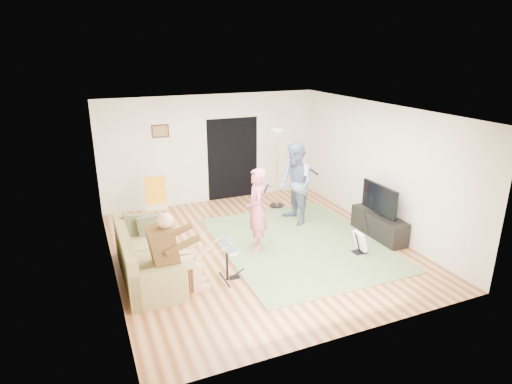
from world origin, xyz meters
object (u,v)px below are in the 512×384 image
(torchiere_lamp, at_px, (278,154))
(guitar_spare, at_px, (360,241))
(dining_chair, at_px, (156,210))
(television, at_px, (379,199))
(tv_cabinet, at_px, (379,225))
(sofa, at_px, (143,262))
(guitarist, at_px, (296,184))
(drum_kit, at_px, (227,264))
(singer, at_px, (256,210))

(torchiere_lamp, bearing_deg, guitar_spare, -83.03)
(dining_chair, height_order, television, television)
(guitar_spare, relative_size, tv_cabinet, 0.64)
(sofa, xyz_separation_m, tv_cabinet, (4.79, -0.21, -0.04))
(guitarist, height_order, tv_cabinet, guitarist)
(television, bearing_deg, drum_kit, -172.80)
(guitar_spare, bearing_deg, singer, 151.93)
(guitarist, distance_m, torchiere_lamp, 1.18)
(sofa, relative_size, dining_chair, 1.92)
(television, bearing_deg, sofa, 177.41)
(drum_kit, bearing_deg, sofa, 153.35)
(singer, bearing_deg, torchiere_lamp, 160.55)
(singer, distance_m, torchiere_lamp, 2.50)
(guitarist, distance_m, guitar_spare, 2.00)
(tv_cabinet, bearing_deg, torchiere_lamp, 115.69)
(guitar_spare, xyz_separation_m, television, (0.77, 0.49, 0.59))
(guitar_spare, height_order, tv_cabinet, guitar_spare)
(television, bearing_deg, dining_chair, 150.92)
(tv_cabinet, xyz_separation_m, television, (-0.05, 0.00, 0.60))
(guitar_spare, relative_size, dining_chair, 0.81)
(torchiere_lamp, distance_m, tv_cabinet, 2.93)
(sofa, bearing_deg, guitar_spare, -10.08)
(tv_cabinet, bearing_deg, singer, 170.14)
(singer, xyz_separation_m, torchiere_lamp, (1.41, 2.00, 0.50))
(singer, relative_size, tv_cabinet, 1.17)
(tv_cabinet, distance_m, television, 0.60)
(torchiere_lamp, bearing_deg, television, -65.27)
(sofa, distance_m, guitarist, 3.76)
(singer, xyz_separation_m, dining_chair, (-1.59, 1.84, -0.43))
(guitarist, bearing_deg, guitar_spare, 10.77)
(guitarist, xyz_separation_m, tv_cabinet, (1.27, -1.35, -0.66))
(singer, height_order, guitarist, guitarist)
(drum_kit, xyz_separation_m, guitar_spare, (2.68, -0.06, -0.04))
(torchiere_lamp, relative_size, tv_cabinet, 1.38)
(singer, distance_m, dining_chair, 2.47)
(drum_kit, relative_size, television, 0.66)
(guitar_spare, bearing_deg, television, 32.63)
(guitarist, xyz_separation_m, dining_chair, (-2.91, 0.95, -0.52))
(dining_chair, bearing_deg, guitarist, -7.98)
(dining_chair, distance_m, television, 4.74)
(guitarist, height_order, dining_chair, guitarist)
(drum_kit, height_order, singer, singer)
(drum_kit, bearing_deg, guitar_spare, -1.22)
(torchiere_lamp, bearing_deg, guitarist, -94.47)
(sofa, bearing_deg, drum_kit, -26.65)
(sofa, height_order, dining_chair, dining_chair)
(drum_kit, xyz_separation_m, dining_chair, (-0.67, 2.73, 0.10))
(television, bearing_deg, guitar_spare, -147.37)
(guitar_spare, xyz_separation_m, dining_chair, (-3.35, 2.79, 0.14))
(torchiere_lamp, relative_size, dining_chair, 1.75)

